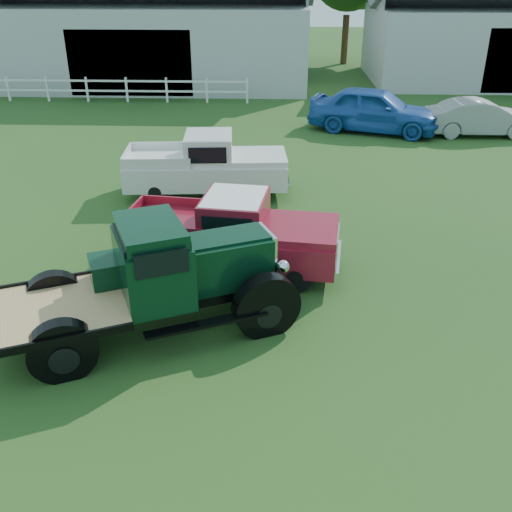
# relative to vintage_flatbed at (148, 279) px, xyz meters

# --- Properties ---
(ground) EXTENTS (120.00, 120.00, 0.00)m
(ground) POSITION_rel_vintage_flatbed_xyz_m (1.69, -0.14, -1.08)
(ground) COLOR #23461B
(shed_left) EXTENTS (18.80, 10.20, 5.60)m
(shed_left) POSITION_rel_vintage_flatbed_xyz_m (-5.31, 25.86, 1.72)
(shed_left) COLOR #A7A7A7
(shed_left) RESTS_ON ground
(fence_rail) EXTENTS (14.20, 0.16, 1.20)m
(fence_rail) POSITION_rel_vintage_flatbed_xyz_m (-6.31, 19.86, -0.48)
(fence_rail) COLOR white
(fence_rail) RESTS_ON ground
(vintage_flatbed) EXTENTS (5.87, 4.17, 2.16)m
(vintage_flatbed) POSITION_rel_vintage_flatbed_xyz_m (0.00, 0.00, 0.00)
(vintage_flatbed) COLOR black
(vintage_flatbed) RESTS_ON ground
(red_pickup) EXTENTS (5.02, 2.45, 1.76)m
(red_pickup) POSITION_rel_vintage_flatbed_xyz_m (1.28, 2.49, -0.20)
(red_pickup) COLOR maroon
(red_pickup) RESTS_ON ground
(white_pickup) EXTENTS (4.99, 2.24, 1.79)m
(white_pickup) POSITION_rel_vintage_flatbed_xyz_m (0.18, 7.15, -0.19)
(white_pickup) COLOR silver
(white_pickup) RESTS_ON ground
(misc_car_blue) EXTENTS (5.66, 3.72, 1.79)m
(misc_car_blue) POSITION_rel_vintage_flatbed_xyz_m (6.16, 14.62, -0.19)
(misc_car_blue) COLOR #2251A2
(misc_car_blue) RESTS_ON ground
(misc_car_grey) EXTENTS (4.27, 1.55, 1.40)m
(misc_car_grey) POSITION_rel_vintage_flatbed_xyz_m (10.32, 14.20, -0.38)
(misc_car_grey) COLOR gray
(misc_car_grey) RESTS_ON ground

